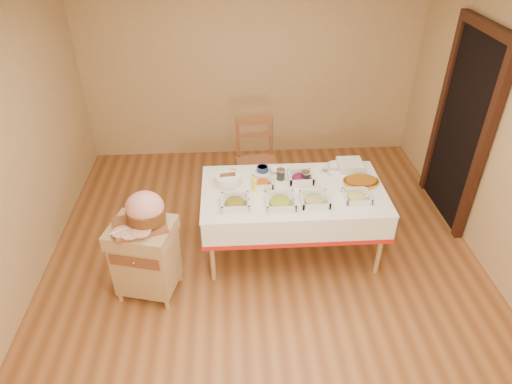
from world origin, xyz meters
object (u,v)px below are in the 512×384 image
mustard_bottle (255,184)px  brass_platter (361,181)px  dining_chair (256,161)px  plate_stack (350,165)px  ham_on_board (144,211)px  preserve_jar_right (305,177)px  bread_basket (228,180)px  dining_table (293,203)px  preserve_jar_left (281,175)px  butcher_cart (145,255)px

mustard_bottle → brass_platter: bearing=3.3°
dining_chair → plate_stack: size_ratio=4.03×
plate_stack → ham_on_board: bearing=-156.9°
preserve_jar_right → bread_basket: 0.79m
dining_table → plate_stack: bearing=29.8°
dining_chair → ham_on_board: (-1.07, -1.46, 0.38)m
dining_chair → preserve_jar_right: bearing=-61.7°
dining_chair → brass_platter: 1.37m
preserve_jar_left → preserve_jar_right: (0.25, -0.06, 0.00)m
preserve_jar_right → bread_basket: size_ratio=0.45×
dining_table → plate_stack: 0.78m
bread_basket → plate_stack: bearing=9.9°
dining_chair → butcher_cart: bearing=-126.7°
preserve_jar_right → bread_basket: (-0.79, 0.01, -0.00)m
dining_table → preserve_jar_right: bearing=45.3°
butcher_cart → bread_basket: 1.09m
preserve_jar_left → plate_stack: size_ratio=0.44×
dining_chair → preserve_jar_left: bearing=-75.4°
bread_basket → brass_platter: bread_basket is taller
preserve_jar_right → bread_basket: preserve_jar_right is taller
dining_table → dining_chair: bearing=107.5°
ham_on_board → brass_platter: size_ratio=1.31×
dining_table → brass_platter: 0.72m
bread_basket → plate_stack: (1.30, 0.23, -0.01)m
mustard_bottle → dining_table: bearing=-1.6°
butcher_cart → preserve_jar_right: size_ratio=6.80×
preserve_jar_right → plate_stack: bearing=24.4°
bread_basket → preserve_jar_left: bearing=5.9°
dining_table → brass_platter: bearing=6.1°
plate_stack → brass_platter: plate_stack is taller
preserve_jar_right → brass_platter: size_ratio=0.32×
dining_chair → bread_basket: (-0.34, -0.82, 0.27)m
plate_stack → mustard_bottle: bearing=-160.7°
dining_chair → bread_basket: 0.93m
butcher_cart → brass_platter: bearing=15.9°
preserve_jar_right → plate_stack: 0.57m
dining_chair → brass_platter: dining_chair is taller
dining_chair → ham_on_board: ham_on_board is taller
dining_table → dining_chair: 1.02m
plate_stack → brass_platter: (0.04, -0.30, -0.02)m
dining_table → preserve_jar_right: 0.29m
ham_on_board → preserve_jar_right: ham_on_board is taller
preserve_jar_left → mustard_bottle: bearing=-145.3°
ham_on_board → plate_stack: bearing=23.1°
brass_platter → butcher_cart: bearing=-164.1°
butcher_cart → dining_chair: size_ratio=0.75×
bread_basket → plate_stack: 1.32m
dining_chair → plate_stack: bearing=-31.8°
ham_on_board → preserve_jar_left: 1.45m
dining_chair → mustard_bottle: size_ratio=6.51×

